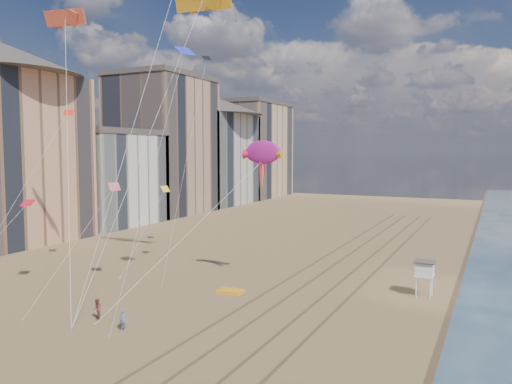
% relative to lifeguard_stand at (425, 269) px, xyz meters
% --- Properties ---
extents(wet_sand, '(260.00, 260.00, 0.00)m').
position_rel_lifeguard_stand_xyz_m(wet_sand, '(6.75, 7.86, -2.53)').
color(wet_sand, '#42301E').
rests_on(wet_sand, ground).
extents(tracks, '(7.68, 120.00, 0.01)m').
position_rel_lifeguard_stand_xyz_m(tracks, '(-9.70, -2.14, -2.52)').
color(tracks, brown).
rests_on(tracks, ground).
extents(buildings, '(34.72, 131.35, 29.00)m').
position_rel_lifeguard_stand_xyz_m(buildings, '(-57.98, 33.45, 11.02)').
color(buildings, '#C6B284').
rests_on(buildings, ground).
extents(lifeguard_stand, '(1.82, 1.82, 3.28)m').
position_rel_lifeguard_stand_xyz_m(lifeguard_stand, '(0.00, 0.00, 0.00)').
color(lifeguard_stand, silver).
rests_on(lifeguard_stand, ground).
extents(grounded_kite, '(2.42, 1.60, 0.27)m').
position_rel_lifeguard_stand_xyz_m(grounded_kite, '(-16.48, -6.60, -2.39)').
color(grounded_kite, '#F8A014').
rests_on(grounded_kite, ground).
extents(show_kite, '(5.44, 8.39, 21.06)m').
position_rel_lifeguard_stand_xyz_m(show_kite, '(-14.89, -2.86, 10.51)').
color(show_kite, '#9C1874').
rests_on(show_kite, ground).
extents(kite_flyer_a, '(0.65, 0.51, 1.57)m').
position_rel_lifeguard_stand_xyz_m(kite_flyer_a, '(-18.78, -18.69, -1.74)').
color(kite_flyer_a, slate).
rests_on(kite_flyer_a, ground).
extents(kite_flyer_b, '(1.00, 1.02, 1.66)m').
position_rel_lifeguard_stand_xyz_m(kite_flyer_b, '(-22.27, -17.70, -1.70)').
color(kite_flyer_b, brown).
rests_on(kite_flyer_b, ground).
extents(small_kites, '(17.71, 17.78, 15.83)m').
position_rel_lifeguard_stand_xyz_m(small_kites, '(-26.74, -7.75, 13.16)').
color(small_kites, '#242FC4').
rests_on(small_kites, ground).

